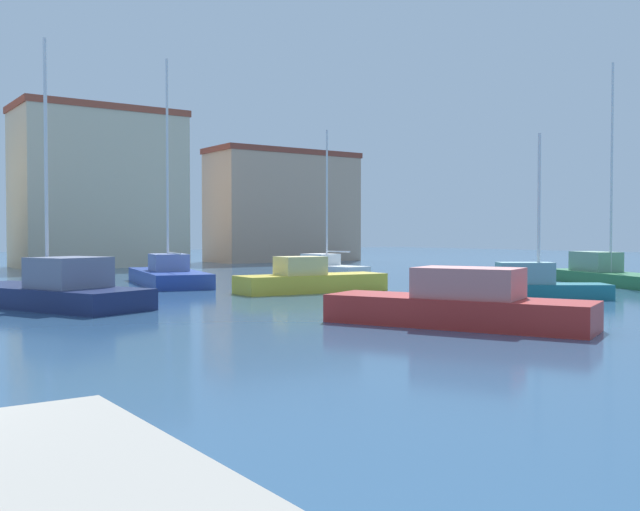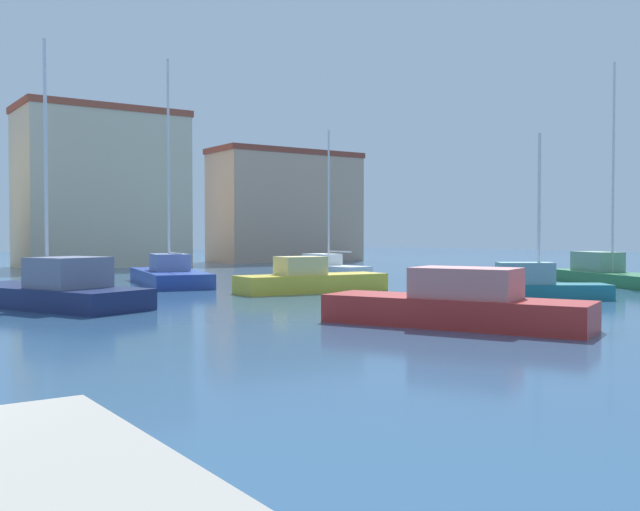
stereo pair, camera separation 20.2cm
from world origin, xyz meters
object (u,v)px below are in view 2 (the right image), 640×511
motorboat_red_behind_lamppost (457,305)px  motorboat_yellow_far_right (310,280)px  sailboat_green_far_left (608,273)px  sailboat_blue_near_pier (169,274)px  sailboat_navy_distant_north (52,290)px  sailboat_teal_distant_east (535,285)px  sailboat_white_inner_mooring (327,265)px

motorboat_red_behind_lamppost → motorboat_yellow_far_right: (3.27, 12.09, -0.07)m
motorboat_yellow_far_right → sailboat_green_far_left: bearing=-16.3°
sailboat_green_far_left → sailboat_blue_near_pier: bearing=145.9°
sailboat_navy_distant_north → motorboat_yellow_far_right: size_ratio=1.35×
sailboat_blue_near_pier → motorboat_yellow_far_right: (3.16, -7.96, 0.00)m
sailboat_teal_distant_east → motorboat_yellow_far_right: bearing=124.5°
sailboat_green_far_left → sailboat_teal_distant_east: sailboat_green_far_left is taller
motorboat_yellow_far_right → sailboat_white_inner_mooring: bearing=52.1°
motorboat_red_behind_lamppost → motorboat_yellow_far_right: motorboat_red_behind_lamppost is taller
sailboat_blue_near_pier → motorboat_yellow_far_right: sailboat_blue_near_pier is taller
motorboat_red_behind_lamppost → sailboat_navy_distant_north: size_ratio=0.80×
sailboat_green_far_left → sailboat_navy_distant_north: bearing=171.3°
sailboat_blue_near_pier → sailboat_teal_distant_east: (8.48, -15.71, 0.02)m
sailboat_green_far_left → sailboat_navy_distant_north: 26.39m
sailboat_green_far_left → sailboat_teal_distant_east: 10.33m
sailboat_green_far_left → sailboat_teal_distant_east: bearing=-161.2°
sailboat_blue_near_pier → sailboat_teal_distant_east: sailboat_blue_near_pier is taller
motorboat_yellow_far_right → sailboat_blue_near_pier: bearing=111.6°
sailboat_green_far_left → motorboat_red_behind_lamppost: bearing=-157.3°
sailboat_teal_distant_east → sailboat_navy_distant_north: bearing=155.8°
sailboat_blue_near_pier → motorboat_yellow_far_right: size_ratio=1.64×
motorboat_red_behind_lamppost → sailboat_teal_distant_east: (8.59, 4.34, -0.06)m
motorboat_yellow_far_right → sailboat_navy_distant_north: bearing=-177.8°
sailboat_white_inner_mooring → sailboat_navy_distant_north: size_ratio=0.99×
sailboat_navy_distant_north → sailboat_blue_near_pier: size_ratio=0.82×
sailboat_green_far_left → motorboat_yellow_far_right: size_ratio=1.61×
motorboat_red_behind_lamppost → sailboat_teal_distant_east: bearing=26.8°
sailboat_teal_distant_east → motorboat_yellow_far_right: sailboat_teal_distant_east is taller
sailboat_white_inner_mooring → motorboat_yellow_far_right: (-9.34, -12.00, 0.02)m
motorboat_red_behind_lamppost → sailboat_green_far_left: bearing=22.7°
sailboat_white_inner_mooring → sailboat_blue_near_pier: size_ratio=0.82×
sailboat_navy_distant_north → sailboat_teal_distant_east: (16.31, -7.34, -0.05)m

